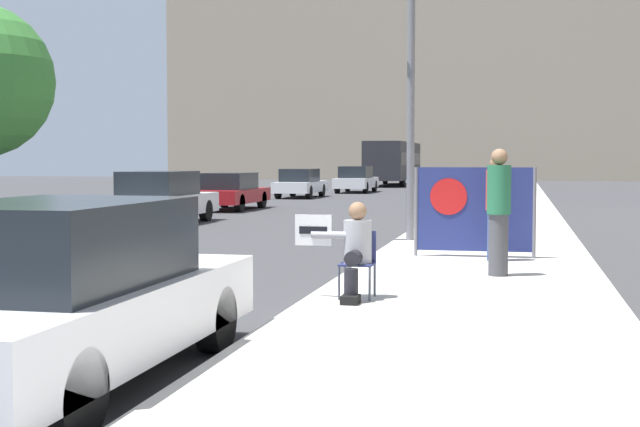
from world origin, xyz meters
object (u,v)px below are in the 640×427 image
Objects in this scene: jogger_on_sidewalk at (499,211)px; protest_banner at (473,209)px; traffic_light_pole at (376,30)px; car_on_road_distant at (300,183)px; seated_protester at (354,248)px; parked_car_curbside at (63,295)px; city_bus_on_road at (393,161)px; pedestrian_behind at (496,208)px; car_on_road_nearest at (160,198)px; car_on_road_midblock at (231,191)px; car_on_road_far_lane at (356,179)px.

protest_banner is (-0.48, 2.42, -0.12)m from jogger_on_sidewalk.
jogger_on_sidewalk is at bearing -62.88° from traffic_light_pole.
car_on_road_distant is at bearing -61.87° from jogger_on_sidewalk.
seated_protester is at bearing -82.86° from traffic_light_pole.
car_on_road_distant is at bearing 100.80° from parked_car_curbside.
protest_banner is at bearing -80.46° from city_bus_on_road.
protest_banner is (1.16, 4.96, 0.20)m from seated_protester.
city_bus_on_road reaches higher than pedestrian_behind.
car_on_road_nearest is 1.02× the size of car_on_road_distant.
car_on_road_midblock is 10.64m from car_on_road_distant.
seated_protester is 52.77m from city_bus_on_road.
seated_protester is at bearing -103.16° from protest_banner.
pedestrian_behind is at bearing -51.46° from traffic_light_pole.
seated_protester is 0.56× the size of protest_banner.
protest_banner reaches higher than parked_car_curbside.
car_on_road_far_lane is at bearing 97.09° from parked_car_curbside.
jogger_on_sidewalk reaches higher than car_on_road_nearest.
city_bus_on_road is at bearing 95.19° from parked_car_curbside.
car_on_road_midblock is (-10.02, 18.09, -0.43)m from jogger_on_sidewalk.
car_on_road_distant is at bearing 90.10° from car_on_road_midblock.
protest_banner is 18.35m from car_on_road_midblock.
traffic_light_pole is at bearing 86.30° from parked_car_curbside.
traffic_light_pole reaches higher than seated_protester.
seated_protester is 4.72m from pedestrian_behind.
seated_protester is at bearing 66.10° from jogger_on_sidewalk.
protest_banner is 0.18× the size of city_bus_on_road.
city_bus_on_road is at bearing 89.38° from car_on_road_far_lane.
parked_car_curbside is 18.26m from car_on_road_nearest.
car_on_road_nearest is (-6.34, 17.12, -0.00)m from parked_car_curbside.
pedestrian_behind reaches higher than car_on_road_far_lane.
car_on_road_midblock is at bearing 119.68° from traffic_light_pole.
jogger_on_sidewalk is 0.40× the size of car_on_road_nearest.
seated_protester is 0.10× the size of city_bus_on_road.
car_on_road_midblock is at bearing -89.90° from car_on_road_distant.
parked_car_curbside is at bearing 126.30° from pedestrian_behind.
parked_car_curbside is 0.98× the size of car_on_road_nearest.
jogger_on_sidewalk is 30.44m from car_on_road_distant.
car_on_road_midblock is at bearing -92.86° from city_bus_on_road.
protest_banner is 9.31m from parked_car_curbside.
city_bus_on_road is at bearing 87.14° from car_on_road_midblock.
parked_car_curbside is 1.02× the size of car_on_road_midblock.
car_on_road_nearest is 1.03× the size of car_on_road_midblock.
car_on_road_nearest is at bearing -87.33° from car_on_road_midblock.
car_on_road_distant is (-8.40, 31.28, -0.09)m from seated_protester.
car_on_road_nearest is at bearing -91.81° from city_bus_on_road.
car_on_road_nearest is (-7.09, 5.63, -3.71)m from traffic_light_pole.
protest_banner reaches higher than car_on_road_nearest.
traffic_light_pole is at bearing -72.54° from car_on_road_distant.
city_bus_on_road is (1.60, 21.05, 1.06)m from car_on_road_distant.
parked_car_curbside is at bearing -79.20° from car_on_road_distant.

